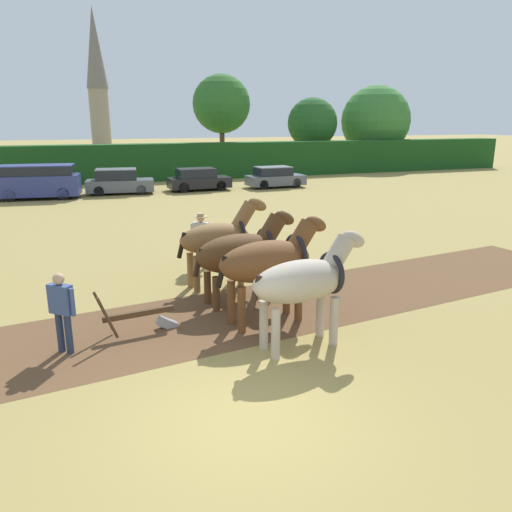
% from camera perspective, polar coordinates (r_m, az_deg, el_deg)
% --- Properties ---
extents(ground_plane, '(240.00, 240.00, 0.00)m').
position_cam_1_polar(ground_plane, '(8.24, -1.35, -17.94)').
color(ground_plane, '#998447').
extents(plowed_furrow_strip, '(31.41, 7.33, 0.01)m').
position_cam_1_polar(plowed_furrow_strip, '(11.12, -23.01, -9.95)').
color(plowed_furrow_strip, brown).
rests_on(plowed_furrow_strip, ground).
extents(hedgerow, '(72.68, 1.85, 2.76)m').
position_cam_1_polar(hedgerow, '(39.03, -17.25, 10.04)').
color(hedgerow, '#194719').
rests_on(hedgerow, ground).
extents(tree_center, '(4.97, 4.97, 8.31)m').
position_cam_1_polar(tree_center, '(45.04, -3.97, 16.93)').
color(tree_center, brown).
rests_on(tree_center, ground).
extents(tree_center_right, '(4.52, 4.52, 6.47)m').
position_cam_1_polar(tree_center_right, '(47.30, 6.45, 14.84)').
color(tree_center_right, '#423323').
rests_on(tree_center_right, ground).
extents(tree_right, '(6.51, 6.51, 7.67)m').
position_cam_1_polar(tree_right, '(50.55, 13.52, 14.80)').
color(tree_right, brown).
rests_on(tree_right, ground).
extents(church_spire, '(2.99, 2.99, 19.44)m').
position_cam_1_polar(church_spire, '(77.33, -17.72, 18.84)').
color(church_spire, gray).
rests_on(church_spire, ground).
extents(draft_horse_lead_left, '(2.77, 1.14, 2.41)m').
position_cam_1_polar(draft_horse_lead_left, '(10.02, 5.61, -2.85)').
color(draft_horse_lead_left, '#B2A38E').
rests_on(draft_horse_lead_left, ground).
extents(draft_horse_lead_right, '(2.88, 1.24, 2.46)m').
position_cam_1_polar(draft_horse_lead_right, '(11.20, 1.57, -0.57)').
color(draft_horse_lead_right, brown).
rests_on(draft_horse_lead_right, ground).
extents(draft_horse_trail_left, '(2.88, 1.28, 2.35)m').
position_cam_1_polar(draft_horse_trail_left, '(12.48, -1.64, 0.43)').
color(draft_horse_trail_left, '#513319').
rests_on(draft_horse_trail_left, ground).
extents(draft_horse_trail_right, '(2.76, 1.12, 2.48)m').
position_cam_1_polar(draft_horse_trail_right, '(13.76, -4.23, 2.09)').
color(draft_horse_trail_right, brown).
rests_on(draft_horse_trail_right, ground).
extents(plow, '(1.78, 0.54, 1.13)m').
position_cam_1_polar(plow, '(11.27, -12.54, -6.92)').
color(plow, '#4C331E').
rests_on(plow, ground).
extents(farmer_at_plow, '(0.51, 0.49, 1.66)m').
position_cam_1_polar(farmer_at_plow, '(10.54, -21.33, -5.47)').
color(farmer_at_plow, '#28334C').
rests_on(farmer_at_plow, ground).
extents(farmer_beside_team, '(0.58, 0.44, 1.74)m').
position_cam_1_polar(farmer_beside_team, '(15.61, -6.29, 2.30)').
color(farmer_beside_team, '#4C4C4C').
rests_on(farmer_beside_team, ground).
extents(parked_van, '(4.84, 2.51, 1.98)m').
position_cam_1_polar(parked_van, '(32.17, -23.66, 7.82)').
color(parked_van, navy).
rests_on(parked_van, ground).
extents(parked_car_left, '(4.27, 2.23, 1.57)m').
position_cam_1_polar(parked_car_left, '(32.70, -15.38, 8.17)').
color(parked_car_left, '#565B66').
rests_on(parked_car_left, ground).
extents(parked_car_center_left, '(4.06, 1.85, 1.44)m').
position_cam_1_polar(parked_car_center_left, '(33.40, -6.61, 8.67)').
color(parked_car_center_left, black).
rests_on(parked_car_center_left, ground).
extents(parked_car_center, '(4.00, 1.84, 1.42)m').
position_cam_1_polar(parked_car_center, '(34.65, 2.16, 8.97)').
color(parked_car_center, '#565B66').
rests_on(parked_car_center, ground).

